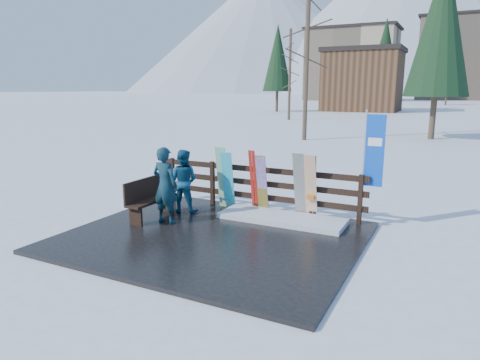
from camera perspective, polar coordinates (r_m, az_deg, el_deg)
The scene contains 19 objects.
ground at distance 9.20m, azimuth -3.61°, elevation -7.80°, with size 700.00×700.00×0.00m, color white.
deck at distance 9.19m, azimuth -3.61°, elevation -7.57°, with size 6.00×5.00×0.08m, color black.
fence at distance 10.87m, azimuth 2.22°, elevation -0.61°, with size 5.60×0.10×1.15m.
snow_patch at distance 10.14m, azimuth 5.58°, elevation -5.10°, with size 2.96×1.00×0.12m, color white.
bench at distance 10.42m, azimuth -11.98°, elevation -2.24°, with size 0.41×1.50×0.97m.
snowboard_0 at distance 10.97m, azimuth -1.62°, elevation -0.03°, with size 0.30×0.03×1.50m, color #2EB9D5.
snowboard_1 at distance 11.04m, azimuth -2.37°, elevation 0.34°, with size 0.28×0.03×1.62m, color silver.
snowboard_2 at distance 10.56m, azimuth 2.93°, elevation -0.57°, with size 0.26×0.03×1.49m, color gold.
snowboard_3 at distance 10.56m, azimuth 2.97°, elevation -0.65°, with size 0.25×0.03×1.47m, color silver.
snowboard_4 at distance 10.20m, azimuth 7.96°, elevation -0.76°, with size 0.28×0.03×1.63m, color black.
snowboard_5 at distance 10.12m, azimuth 9.41°, elevation -0.98°, with size 0.27×0.03×1.61m, color silver.
ski_pair_a at distance 10.72m, azimuth 1.81°, elevation -0.09°, with size 0.16×0.31×1.57m.
ski_pair_b at distance 10.18m, azimuth 9.67°, elevation -1.01°, with size 0.17×0.21×1.54m.
rental_flag at distance 9.94m, azimuth 17.17°, elevation 3.20°, with size 0.45×0.04×2.60m.
person_front at distance 9.91m, azimuth -9.95°, elevation -0.70°, with size 0.65×0.42×1.77m, color #144446.
person_back at distance 10.73m, azimuth -7.61°, elevation -0.14°, with size 0.77×0.60×1.59m, color navy.
resort_buildings at distance 123.08m, azimuth 26.08°, elevation 14.03°, with size 73.00×87.60×22.60m.
trees at distance 55.18m, azimuth 27.37°, elevation 13.77°, with size 42.12×68.74×13.34m.
mountains at distance 339.47m, azimuth 25.55°, elevation 18.96°, with size 520.00×260.00×120.00m.
Camera 1 is at (4.41, -7.44, 3.13)m, focal length 32.00 mm.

